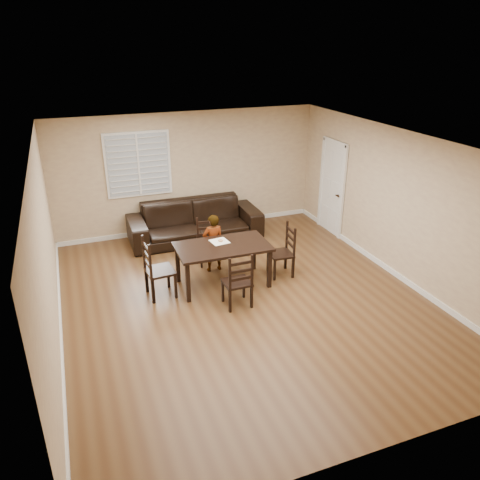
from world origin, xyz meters
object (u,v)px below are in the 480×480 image
(chair_right, at_px, (287,252))
(donut, at_px, (221,240))
(child, at_px, (213,243))
(dining_table, at_px, (223,250))
(chair_near, at_px, (207,242))
(chair_left, at_px, (152,271))
(chair_far, at_px, (240,284))
(sofa, at_px, (195,221))

(chair_right, xyz_separation_m, donut, (-1.23, 0.22, 0.34))
(child, height_order, donut, child)
(chair_right, xyz_separation_m, child, (-1.25, 0.63, 0.12))
(dining_table, bearing_deg, chair_near, 89.41)
(chair_near, relative_size, chair_right, 0.92)
(donut, bearing_deg, chair_left, -172.22)
(chair_left, xyz_separation_m, donut, (1.29, 0.18, 0.30))
(chair_far, distance_m, child, 1.48)
(chair_left, distance_m, sofa, 2.59)
(chair_far, xyz_separation_m, child, (0.02, 1.47, 0.13))
(chair_right, bearing_deg, chair_near, -126.00)
(chair_near, distance_m, sofa, 1.17)
(chair_left, height_order, donut, chair_left)
(dining_table, relative_size, donut, 18.29)
(donut, bearing_deg, chair_far, -91.92)
(chair_far, height_order, sofa, chair_far)
(chair_near, xyz_separation_m, chair_far, (-0.04, -1.91, 0.03))
(dining_table, height_order, child, child)
(chair_near, height_order, donut, chair_near)
(dining_table, xyz_separation_m, chair_far, (-0.01, -0.87, -0.24))
(chair_right, bearing_deg, dining_table, -86.30)
(sofa, bearing_deg, dining_table, -92.02)
(dining_table, bearing_deg, chair_far, -89.82)
(dining_table, height_order, chair_left, chair_left)
(chair_near, distance_m, chair_right, 1.63)
(chair_far, xyz_separation_m, chair_left, (-1.26, 0.88, 0.05))
(chair_right, height_order, donut, chair_right)
(chair_left, distance_m, chair_right, 2.53)
(chair_near, xyz_separation_m, sofa, (0.07, 1.16, 0.00))
(chair_near, height_order, chair_far, chair_far)
(chair_right, bearing_deg, child, -111.70)
(child, relative_size, donut, 12.52)
(chair_far, bearing_deg, dining_table, -91.16)
(chair_right, bearing_deg, donut, -94.85)
(dining_table, relative_size, chair_near, 1.81)
(chair_near, bearing_deg, chair_far, -84.77)
(dining_table, relative_size, sofa, 0.58)
(child, xyz_separation_m, sofa, (0.09, 1.60, -0.15))
(chair_left, height_order, chair_right, chair_left)
(chair_far, relative_size, child, 0.86)
(chair_left, bearing_deg, chair_far, -129.40)
(dining_table, xyz_separation_m, child, (0.01, 0.60, -0.12))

